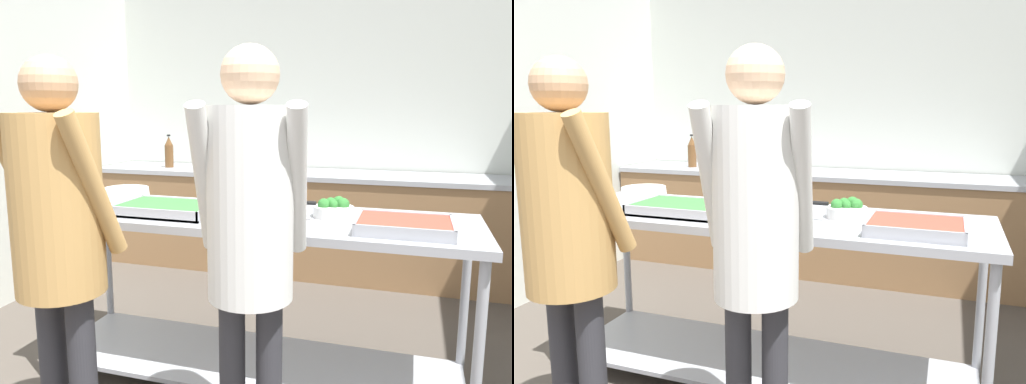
% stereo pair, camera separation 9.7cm
% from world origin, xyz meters
% --- Properties ---
extents(wall_rear, '(4.23, 0.06, 2.65)m').
position_xyz_m(wall_rear, '(0.00, 3.64, 1.32)').
color(wall_rear, silver).
rests_on(wall_rear, ground_plane).
extents(back_counter, '(4.07, 0.65, 0.91)m').
position_xyz_m(back_counter, '(0.00, 3.27, 0.45)').
color(back_counter, olive).
rests_on(back_counter, ground_plane).
extents(serving_counter, '(2.24, 0.71, 0.93)m').
position_xyz_m(serving_counter, '(0.03, 1.34, 0.63)').
color(serving_counter, '#9EA0A8').
rests_on(serving_counter, ground_plane).
extents(plate_stack, '(0.27, 0.27, 0.07)m').
position_xyz_m(plate_stack, '(-0.79, 1.51, 0.96)').
color(plate_stack, white).
rests_on(plate_stack, serving_counter).
extents(serving_tray_vegetables, '(0.49, 0.33, 0.05)m').
position_xyz_m(serving_tray_vegetables, '(-0.38, 1.23, 0.95)').
color(serving_tray_vegetables, '#9EA0A8').
rests_on(serving_tray_vegetables, serving_counter).
extents(sauce_pan, '(0.41, 0.27, 0.10)m').
position_xyz_m(sauce_pan, '(0.11, 1.29, 0.98)').
color(sauce_pan, '#9EA0A8').
rests_on(sauce_pan, serving_counter).
extents(broccoli_bowl, '(0.20, 0.20, 0.10)m').
position_xyz_m(broccoli_bowl, '(0.45, 1.41, 0.97)').
color(broccoli_bowl, silver).
rests_on(broccoli_bowl, serving_counter).
extents(serving_tray_roast, '(0.41, 0.34, 0.05)m').
position_xyz_m(serving_tray_roast, '(0.79, 1.21, 0.95)').
color(serving_tray_roast, '#9EA0A8').
rests_on(serving_tray_roast, serving_counter).
extents(guest_serving_left, '(0.46, 0.35, 1.66)m').
position_xyz_m(guest_serving_left, '(-0.48, 0.53, 1.03)').
color(guest_serving_left, '#2D2D33').
rests_on(guest_serving_left, ground_plane).
extents(guest_serving_right, '(0.46, 0.39, 1.69)m').
position_xyz_m(guest_serving_right, '(0.26, 0.66, 1.06)').
color(guest_serving_right, '#2D2D33').
rests_on(guest_serving_right, ground_plane).
extents(water_bottle, '(0.08, 0.08, 0.31)m').
position_xyz_m(water_bottle, '(-1.40, 3.22, 1.05)').
color(water_bottle, brown).
rests_on(water_bottle, back_counter).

